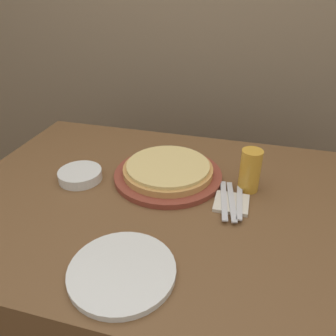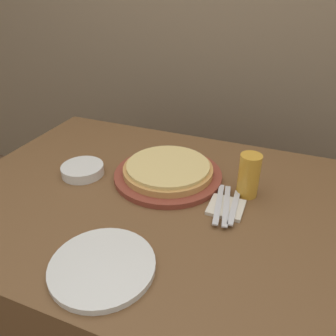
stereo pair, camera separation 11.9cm
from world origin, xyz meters
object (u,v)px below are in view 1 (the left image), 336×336
side_bowl (80,175)px  spoon (239,202)px  pizza_on_board (168,172)px  dinner_plate (122,271)px  fork (224,200)px  beer_glass (250,169)px  dinner_knife (232,201)px

side_bowl → spoon: 0.57m
pizza_on_board → dinner_plate: 0.47m
fork → spoon: (0.05, 0.00, -0.00)m
beer_glass → dinner_knife: size_ratio=0.70×
dinner_plate → side_bowl: (-0.31, 0.37, 0.01)m
dinner_plate → fork: dinner_plate is taller
side_bowl → dinner_knife: 0.55m
pizza_on_board → dinner_plate: pizza_on_board is taller
dinner_plate → fork: size_ratio=1.25×
beer_glass → side_bowl: (-0.59, -0.09, -0.06)m
pizza_on_board → spoon: bearing=-21.8°
pizza_on_board → side_bowl: size_ratio=2.52×
side_bowl → spoon: side_bowl is taller
beer_glass → fork: size_ratio=0.70×
dinner_plate → fork: 0.42m
pizza_on_board → dinner_knife: 0.27m
side_bowl → dinner_knife: bearing=-1.1°
dinner_plate → side_bowl: 0.49m
beer_glass → dinner_plate: 0.55m
beer_glass → side_bowl: beer_glass is taller
side_bowl → dinner_plate: bearing=-49.9°
beer_glass → dinner_plate: size_ratio=0.56×
pizza_on_board → fork: 0.24m
beer_glass → fork: 0.14m
pizza_on_board → side_bowl: (-0.30, -0.10, -0.01)m
side_bowl → fork: size_ratio=0.72×
spoon → side_bowl: bearing=178.9°
dinner_knife → side_bowl: bearing=178.9°
dinner_plate → fork: bearing=59.8°
side_bowl → dinner_knife: side_bowl is taller
beer_glass → dinner_knife: (-0.05, -0.11, -0.07)m
beer_glass → side_bowl: size_ratio=0.96×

